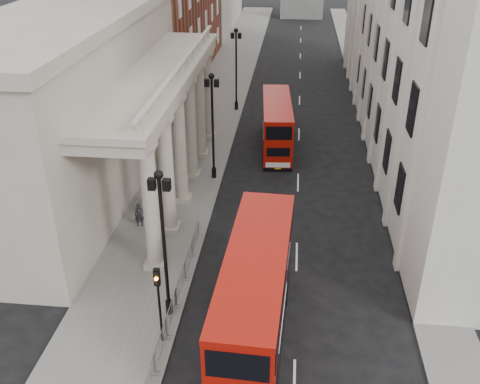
{
  "coord_description": "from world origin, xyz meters",
  "views": [
    {
      "loc": [
        5.34,
        -17.22,
        18.98
      ],
      "look_at": [
        2.24,
        12.48,
        2.96
      ],
      "focal_mm": 40.0,
      "sensor_mm": 36.0,
      "label": 1
    }
  ],
  "objects_px": {
    "lamp_post_north": "(236,64)",
    "pedestrian_b": "(155,198)",
    "lamp_post_mid": "(213,120)",
    "bus_near": "(256,295)",
    "traffic_light": "(158,292)",
    "bus_far": "(277,124)",
    "pedestrian_c": "(193,147)",
    "lamp_post_south": "(163,236)",
    "pedestrian_a": "(139,215)"
  },
  "relations": [
    {
      "from": "lamp_post_south",
      "to": "lamp_post_north",
      "type": "relative_size",
      "value": 1.0
    },
    {
      "from": "lamp_post_mid",
      "to": "bus_near",
      "type": "distance_m",
      "value": 17.92
    },
    {
      "from": "lamp_post_mid",
      "to": "pedestrian_b",
      "type": "distance_m",
      "value": 7.5
    },
    {
      "from": "pedestrian_b",
      "to": "pedestrian_c",
      "type": "bearing_deg",
      "value": -97.23
    },
    {
      "from": "lamp_post_north",
      "to": "pedestrian_c",
      "type": "relative_size",
      "value": 4.59
    },
    {
      "from": "lamp_post_mid",
      "to": "pedestrian_c",
      "type": "bearing_deg",
      "value": 123.16
    },
    {
      "from": "lamp_post_south",
      "to": "bus_near",
      "type": "bearing_deg",
      "value": -14.24
    },
    {
      "from": "pedestrian_a",
      "to": "pedestrian_b",
      "type": "xyz_separation_m",
      "value": [
        0.48,
        2.26,
        0.04
      ]
    },
    {
      "from": "lamp_post_north",
      "to": "traffic_light",
      "type": "relative_size",
      "value": 1.93
    },
    {
      "from": "lamp_post_mid",
      "to": "pedestrian_b",
      "type": "xyz_separation_m",
      "value": [
        -3.36,
        -5.45,
        -3.92
      ]
    },
    {
      "from": "pedestrian_b",
      "to": "pedestrian_c",
      "type": "distance_m",
      "value": 9.09
    },
    {
      "from": "lamp_post_south",
      "to": "bus_far",
      "type": "distance_m",
      "value": 23.23
    },
    {
      "from": "lamp_post_south",
      "to": "traffic_light",
      "type": "xyz_separation_m",
      "value": [
        0.1,
        -2.02,
        -1.8
      ]
    },
    {
      "from": "lamp_post_mid",
      "to": "lamp_post_north",
      "type": "bearing_deg",
      "value": 90.0
    },
    {
      "from": "lamp_post_north",
      "to": "bus_near",
      "type": "height_order",
      "value": "lamp_post_north"
    },
    {
      "from": "traffic_light",
      "to": "bus_far",
      "type": "bearing_deg",
      "value": 79.69
    },
    {
      "from": "lamp_post_south",
      "to": "lamp_post_north",
      "type": "height_order",
      "value": "same"
    },
    {
      "from": "traffic_light",
      "to": "bus_near",
      "type": "bearing_deg",
      "value": 10.74
    },
    {
      "from": "pedestrian_b",
      "to": "bus_near",
      "type": "bearing_deg",
      "value": 123.36
    },
    {
      "from": "pedestrian_c",
      "to": "bus_far",
      "type": "bearing_deg",
      "value": 41.53
    },
    {
      "from": "pedestrian_a",
      "to": "pedestrian_c",
      "type": "relative_size",
      "value": 0.92
    },
    {
      "from": "traffic_light",
      "to": "bus_near",
      "type": "relative_size",
      "value": 0.37
    },
    {
      "from": "lamp_post_north",
      "to": "pedestrian_b",
      "type": "bearing_deg",
      "value": -98.9
    },
    {
      "from": "traffic_light",
      "to": "pedestrian_c",
      "type": "xyz_separation_m",
      "value": [
        -2.44,
        21.6,
        -2.08
      ]
    },
    {
      "from": "lamp_post_south",
      "to": "lamp_post_mid",
      "type": "distance_m",
      "value": 16.0
    },
    {
      "from": "traffic_light",
      "to": "pedestrian_c",
      "type": "distance_m",
      "value": 21.84
    },
    {
      "from": "pedestrian_c",
      "to": "traffic_light",
      "type": "bearing_deg",
      "value": -65.65
    },
    {
      "from": "lamp_post_north",
      "to": "pedestrian_a",
      "type": "distance_m",
      "value": 24.34
    },
    {
      "from": "lamp_post_mid",
      "to": "traffic_light",
      "type": "distance_m",
      "value": 18.11
    },
    {
      "from": "lamp_post_north",
      "to": "pedestrian_b",
      "type": "relative_size",
      "value": 4.76
    },
    {
      "from": "lamp_post_south",
      "to": "lamp_post_north",
      "type": "xyz_separation_m",
      "value": [
        0.0,
        32.0,
        0.0
      ]
    },
    {
      "from": "traffic_light",
      "to": "lamp_post_mid",
      "type": "bearing_deg",
      "value": 90.32
    },
    {
      "from": "lamp_post_north",
      "to": "pedestrian_c",
      "type": "xyz_separation_m",
      "value": [
        -2.34,
        -12.42,
        -3.89
      ]
    },
    {
      "from": "pedestrian_a",
      "to": "traffic_light",
      "type": "bearing_deg",
      "value": -79.9
    },
    {
      "from": "lamp_post_south",
      "to": "bus_near",
      "type": "distance_m",
      "value": 5.26
    },
    {
      "from": "bus_far",
      "to": "pedestrian_b",
      "type": "height_order",
      "value": "bus_far"
    },
    {
      "from": "lamp_post_north",
      "to": "traffic_light",
      "type": "bearing_deg",
      "value": -89.83
    },
    {
      "from": "lamp_post_mid",
      "to": "bus_near",
      "type": "height_order",
      "value": "lamp_post_mid"
    },
    {
      "from": "bus_near",
      "to": "lamp_post_north",
      "type": "bearing_deg",
      "value": 100.32
    },
    {
      "from": "bus_near",
      "to": "bus_far",
      "type": "height_order",
      "value": "bus_near"
    },
    {
      "from": "pedestrian_a",
      "to": "pedestrian_c",
      "type": "height_order",
      "value": "pedestrian_c"
    },
    {
      "from": "lamp_post_south",
      "to": "traffic_light",
      "type": "distance_m",
      "value": 2.71
    },
    {
      "from": "lamp_post_mid",
      "to": "pedestrian_b",
      "type": "relative_size",
      "value": 4.76
    },
    {
      "from": "bus_far",
      "to": "pedestrian_a",
      "type": "bearing_deg",
      "value": -124.6
    },
    {
      "from": "lamp_post_mid",
      "to": "traffic_light",
      "type": "xyz_separation_m",
      "value": [
        0.1,
        -18.02,
        -1.8
      ]
    },
    {
      "from": "bus_far",
      "to": "pedestrian_c",
      "type": "relative_size",
      "value": 5.52
    },
    {
      "from": "lamp_post_mid",
      "to": "bus_near",
      "type": "relative_size",
      "value": 0.71
    },
    {
      "from": "lamp_post_mid",
      "to": "traffic_light",
      "type": "relative_size",
      "value": 1.93
    },
    {
      "from": "lamp_post_mid",
      "to": "pedestrian_c",
      "type": "relative_size",
      "value": 4.59
    },
    {
      "from": "lamp_post_north",
      "to": "lamp_post_mid",
      "type": "bearing_deg",
      "value": -90.0
    }
  ]
}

